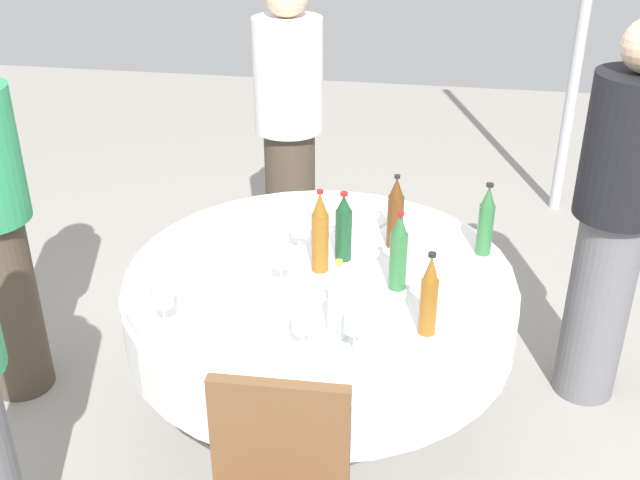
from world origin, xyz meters
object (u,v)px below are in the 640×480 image
(dining_table, at_px, (320,303))
(wine_glass_rear, at_px, (302,322))
(bottle_amber_north, at_px, (429,297))
(person_south, at_px, (616,216))
(wine_glass_north, at_px, (300,228))
(bottle_dark_green_inner, at_px, (344,228))
(bottle_brown_south, at_px, (395,214))
(person_north, at_px, (289,132))
(wine_glass_inner, at_px, (281,260))
(bottle_clear_west, at_px, (339,302))
(plate_far, at_px, (362,217))
(bottle_amber_front, at_px, (321,234))
(wine_glass_outer, at_px, (355,324))
(bottle_green_left, at_px, (486,221))
(wine_glass_west, at_px, (162,296))
(plate_outer, at_px, (222,327))
(bottle_green_rear, at_px, (399,253))

(dining_table, relative_size, wine_glass_rear, 9.44)
(bottle_amber_north, bearing_deg, person_south, -42.46)
(wine_glass_north, bearing_deg, wine_glass_rear, -168.42)
(bottle_dark_green_inner, bearing_deg, dining_table, 143.62)
(bottle_brown_south, relative_size, person_north, 0.19)
(wine_glass_inner, bearing_deg, person_north, 10.34)
(wine_glass_rear, distance_m, person_north, 1.70)
(bottle_clear_west, xyz_separation_m, person_north, (1.55, 0.48, -0.01))
(wine_glass_rear, height_order, plate_far, wine_glass_rear)
(wine_glass_rear, distance_m, wine_glass_inner, 0.42)
(bottle_amber_front, height_order, wine_glass_outer, bottle_amber_front)
(bottle_green_left, bearing_deg, wine_glass_rear, 142.61)
(bottle_clear_west, height_order, wine_glass_north, bottle_clear_west)
(dining_table, height_order, wine_glass_outer, wine_glass_outer)
(wine_glass_inner, relative_size, person_north, 0.08)
(bottle_dark_green_inner, relative_size, wine_glass_rear, 1.78)
(bottle_amber_front, relative_size, bottle_clear_west, 1.17)
(person_south, bearing_deg, wine_glass_west, -81.37)
(wine_glass_rear, xyz_separation_m, person_north, (1.66, 0.38, 0.01))
(bottle_amber_north, bearing_deg, bottle_green_left, -18.24)
(wine_glass_outer, bearing_deg, wine_glass_rear, 93.50)
(bottle_brown_south, distance_m, plate_outer, 0.86)
(person_south, bearing_deg, bottle_clear_west, -70.57)
(bottle_green_left, xyz_separation_m, bottle_brown_south, (0.00, 0.35, 0.00))
(bottle_brown_south, xyz_separation_m, bottle_amber_front, (-0.24, 0.26, 0.01))
(bottle_brown_south, height_order, bottle_clear_west, bottle_brown_south)
(bottle_amber_north, height_order, wine_glass_inner, bottle_amber_north)
(wine_glass_rear, distance_m, plate_far, 0.98)
(bottle_dark_green_inner, bearing_deg, wine_glass_inner, 139.08)
(person_south, bearing_deg, bottle_brown_south, -98.66)
(bottle_brown_south, height_order, wine_glass_west, bottle_brown_south)
(wine_glass_north, bearing_deg, person_south, -76.79)
(bottle_amber_north, relative_size, bottle_green_rear, 0.98)
(dining_table, distance_m, plate_outer, 0.53)
(bottle_brown_south, bearing_deg, plate_outer, 143.15)
(wine_glass_outer, relative_size, person_north, 0.10)
(person_north, bearing_deg, bottle_amber_north, -79.92)
(bottle_brown_south, bearing_deg, wine_glass_rear, 163.24)
(wine_glass_inner, bearing_deg, bottle_clear_west, -138.70)
(bottle_clear_west, relative_size, wine_glass_north, 1.91)
(plate_far, bearing_deg, plate_outer, 158.40)
(bottle_brown_south, xyz_separation_m, person_north, (0.90, 0.61, -0.03))
(bottle_green_rear, distance_m, wine_glass_inner, 0.42)
(wine_glass_rear, relative_size, wine_glass_inner, 1.14)
(wine_glass_inner, bearing_deg, dining_table, -44.16)
(wine_glass_inner, height_order, wine_glass_west, wine_glass_west)
(wine_glass_rear, height_order, person_south, person_south)
(plate_outer, bearing_deg, bottle_green_left, -51.68)
(wine_glass_inner, xyz_separation_m, person_north, (1.27, 0.23, 0.01))
(wine_glass_north, bearing_deg, bottle_clear_west, -156.93)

